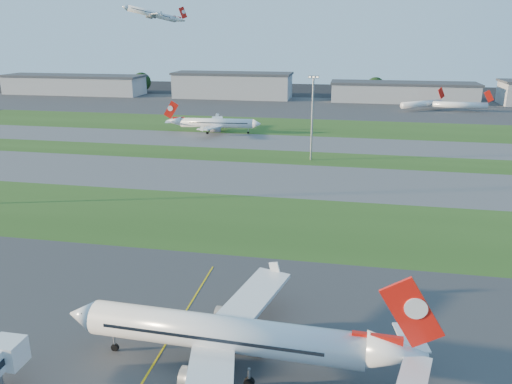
% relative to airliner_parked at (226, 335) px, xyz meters
% --- Properties ---
extents(ground, '(700.00, 700.00, 0.00)m').
position_rel_airliner_parked_xyz_m(ground, '(-13.75, -4.62, -4.44)').
color(ground, black).
rests_on(ground, ground).
extents(apron_near, '(300.00, 70.00, 0.01)m').
position_rel_airliner_parked_xyz_m(apron_near, '(-13.75, -4.62, -4.43)').
color(apron_near, '#333335').
rests_on(apron_near, ground).
extents(grass_strip_a, '(300.00, 34.00, 0.01)m').
position_rel_airliner_parked_xyz_m(grass_strip_a, '(-13.75, 47.38, -4.43)').
color(grass_strip_a, '#294918').
rests_on(grass_strip_a, ground).
extents(taxiway_a, '(300.00, 32.00, 0.01)m').
position_rel_airliner_parked_xyz_m(taxiway_a, '(-13.75, 80.38, -4.43)').
color(taxiway_a, '#515154').
rests_on(taxiway_a, ground).
extents(grass_strip_b, '(300.00, 18.00, 0.01)m').
position_rel_airliner_parked_xyz_m(grass_strip_b, '(-13.75, 105.38, -4.43)').
color(grass_strip_b, '#294918').
rests_on(grass_strip_b, ground).
extents(taxiway_b, '(300.00, 26.00, 0.01)m').
position_rel_airliner_parked_xyz_m(taxiway_b, '(-13.75, 127.38, -4.43)').
color(taxiway_b, '#515154').
rests_on(taxiway_b, ground).
extents(grass_strip_c, '(300.00, 40.00, 0.01)m').
position_rel_airliner_parked_xyz_m(grass_strip_c, '(-13.75, 160.38, -4.43)').
color(grass_strip_c, '#294918').
rests_on(grass_strip_c, ground).
extents(apron_far, '(400.00, 80.00, 0.01)m').
position_rel_airliner_parked_xyz_m(apron_far, '(-13.75, 220.38, -4.43)').
color(apron_far, '#333335').
rests_on(apron_far, ground).
extents(yellow_line, '(0.25, 60.00, 0.02)m').
position_rel_airliner_parked_xyz_m(yellow_line, '(-8.75, -4.62, -4.44)').
color(yellow_line, gold).
rests_on(yellow_line, ground).
extents(airliner_parked, '(40.52, 34.36, 12.64)m').
position_rel_airliner_parked_xyz_m(airliner_parked, '(0.00, 0.00, 0.00)').
color(airliner_parked, white).
rests_on(airliner_parked, ground).
extents(airliner_taxiing, '(35.73, 30.24, 11.15)m').
position_rel_airliner_parked_xyz_m(airliner_taxiing, '(-39.31, 140.22, -0.52)').
color(airliner_taxiing, white).
rests_on(airliner_taxiing, ground).
extents(airliner_departing, '(27.77, 23.97, 9.87)m').
position_rel_airliner_parked_xyz_m(airliner_departing, '(-93.49, 216.02, 42.91)').
color(airliner_departing, white).
extents(mini_jet_near, '(23.67, 18.89, 9.48)m').
position_rel_airliner_parked_xyz_m(mini_jet_near, '(48.19, 219.25, -1.16)').
color(mini_jet_near, white).
rests_on(mini_jet_near, ground).
extents(mini_jet_far, '(28.62, 3.82, 9.48)m').
position_rel_airliner_parked_xyz_m(mini_jet_far, '(66.54, 217.97, -1.16)').
color(mini_jet_far, white).
rests_on(mini_jet_far, ground).
extents(light_mast_centre, '(3.20, 0.70, 25.80)m').
position_rel_airliner_parked_xyz_m(light_mast_centre, '(1.25, 103.38, 10.37)').
color(light_mast_centre, gray).
rests_on(light_mast_centre, ground).
extents(hangar_far_west, '(91.80, 23.00, 12.20)m').
position_rel_airliner_parked_xyz_m(hangar_far_west, '(-163.75, 250.38, 1.70)').
color(hangar_far_west, gray).
rests_on(hangar_far_west, ground).
extents(hangar_west, '(71.40, 23.00, 15.20)m').
position_rel_airliner_parked_xyz_m(hangar_west, '(-58.75, 250.38, 3.20)').
color(hangar_west, gray).
rests_on(hangar_west, ground).
extents(hangar_east, '(81.60, 23.00, 11.20)m').
position_rel_airliner_parked_xyz_m(hangar_east, '(41.25, 250.38, 1.20)').
color(hangar_east, gray).
rests_on(hangar_east, ground).
extents(tree_far_west, '(11.00, 11.00, 12.00)m').
position_rel_airliner_parked_xyz_m(tree_far_west, '(-203.75, 263.38, 2.05)').
color(tree_far_west, black).
rests_on(tree_far_west, ground).
extents(tree_west, '(12.10, 12.10, 13.20)m').
position_rel_airliner_parked_xyz_m(tree_west, '(-123.75, 265.38, 2.70)').
color(tree_west, black).
rests_on(tree_west, ground).
extents(tree_mid_west, '(9.90, 9.90, 10.80)m').
position_rel_airliner_parked_xyz_m(tree_mid_west, '(-33.75, 261.38, 1.40)').
color(tree_mid_west, black).
rests_on(tree_mid_west, ground).
extents(tree_mid_east, '(11.55, 11.55, 12.60)m').
position_rel_airliner_parked_xyz_m(tree_mid_east, '(26.25, 264.38, 2.37)').
color(tree_mid_east, black).
rests_on(tree_mid_east, ground).
extents(tree_east, '(10.45, 10.45, 11.40)m').
position_rel_airliner_parked_xyz_m(tree_east, '(101.25, 262.38, 1.72)').
color(tree_east, black).
rests_on(tree_east, ground).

